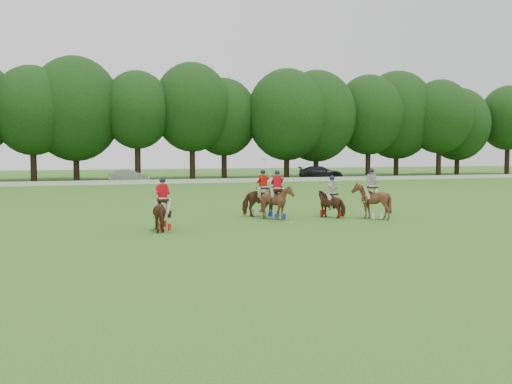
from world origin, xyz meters
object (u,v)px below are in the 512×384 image
object	(u,v)px
polo_red_a	(163,212)
polo_ball	(291,223)
polo_red_b	(263,200)
polo_red_c	(277,202)
polo_stripe_a	(332,203)
car_mid	(129,176)
polo_stripe_b	(371,200)
car_right	(321,172)

from	to	relation	value
polo_red_a	polo_ball	xyz separation A→B (m)	(5.89, 0.44, -0.74)
polo_red_b	polo_red_c	size ratio (longest dim) A/B	1.22
polo_red_c	polo_stripe_a	bearing A→B (deg)	-0.21
car_mid	polo_stripe_b	size ratio (longest dim) A/B	1.76
polo_ball	car_mid	bearing A→B (deg)	94.36
car_right	polo_red_b	size ratio (longest dim) A/B	1.85
car_right	polo_red_c	distance (m)	42.70
polo_stripe_a	polo_red_b	bearing A→B (deg)	158.70
polo_red_a	polo_stripe_b	distance (m)	10.37
polo_red_a	polo_stripe_a	xyz separation A→B (m)	(8.77, 2.20, -0.06)
polo_red_c	polo_stripe_a	distance (m)	2.91
polo_red_b	car_mid	bearing A→B (deg)	94.24
polo_red_c	polo_stripe_b	world-z (taller)	polo_stripe_b
car_mid	polo_stripe_b	xyz separation A→B (m)	(7.44, -38.90, 0.19)
polo_red_a	polo_stripe_a	bearing A→B (deg)	14.08
polo_red_b	polo_red_c	world-z (taller)	polo_red_b
polo_stripe_a	polo_red_c	bearing A→B (deg)	179.79
polo_red_b	car_right	bearing A→B (deg)	60.92
car_right	polo_ball	distance (m)	44.27
polo_stripe_a	polo_ball	xyz separation A→B (m)	(-2.89, -1.76, -0.69)
polo_ball	car_right	bearing A→B (deg)	63.16
polo_stripe_b	polo_ball	world-z (taller)	polo_stripe_b
car_mid	polo_stripe_a	xyz separation A→B (m)	(5.90, -37.74, 0.02)
car_mid	polo_stripe_a	size ratio (longest dim) A/B	2.08
polo_stripe_b	car_mid	bearing A→B (deg)	100.83
polo_red_b	polo_stripe_a	distance (m)	3.43
car_mid	car_right	bearing A→B (deg)	-90.18
car_mid	polo_stripe_a	world-z (taller)	polo_stripe_a
car_right	polo_red_a	size ratio (longest dim) A/B	2.44
polo_red_c	polo_red_b	bearing A→B (deg)	103.10
car_mid	polo_red_b	xyz separation A→B (m)	(2.71, -36.49, 0.15)
polo_red_c	polo_stripe_b	bearing A→B (deg)	-14.85
polo_red_a	polo_red_c	distance (m)	6.27
polo_red_c	polo_red_a	bearing A→B (deg)	-159.37
polo_red_a	polo_stripe_b	size ratio (longest dim) A/B	0.90
polo_red_b	polo_stripe_b	xyz separation A→B (m)	(4.73, -2.41, 0.05)
car_right	polo_red_a	world-z (taller)	polo_red_a
polo_stripe_b	polo_ball	bearing A→B (deg)	-172.37
polo_red_a	polo_stripe_a	world-z (taller)	polo_red_a
polo_stripe_b	polo_ball	xyz separation A→B (m)	(-4.43, -0.59, -0.86)
polo_stripe_b	polo_red_a	bearing A→B (deg)	-174.29
polo_red_b	polo_red_c	bearing A→B (deg)	-76.90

